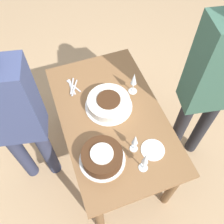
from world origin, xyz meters
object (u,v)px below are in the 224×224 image
Objects in this scene: cake_center_white at (109,103)px; wine_glass_near at (146,159)px; wine_glass_far at (135,140)px; wine_glass_extra at (134,80)px; cake_front_chocolate at (102,157)px; person_cutting at (12,117)px; person_watching at (216,81)px.

wine_glass_near is (0.55, 0.05, 0.10)m from cake_center_white.
wine_glass_extra is (-0.47, 0.19, 0.01)m from wine_glass_far.
cake_front_chocolate is 0.20× the size of person_cutting.
person_cutting is (-0.01, -0.68, 0.15)m from cake_center_white.
wine_glass_near reaches higher than cake_center_white.
wine_glass_near is 0.15m from wine_glass_far.
wine_glass_extra reaches higher than cake_center_white.
wine_glass_near is 0.65m from wine_glass_extra.
person_cutting reaches higher than wine_glass_near.
cake_front_chocolate is 0.64m from wine_glass_extra.
cake_front_chocolate is 0.93m from person_watching.
wine_glass_far is (0.40, 0.04, 0.08)m from cake_center_white.
cake_center_white is 0.21× the size of person_watching.
wine_glass_extra is at bearing 138.67° from cake_front_chocolate.
wine_glass_far reaches higher than cake_front_chocolate.
wine_glass_far is at bearing 91.35° from cake_front_chocolate.
wine_glass_extra is 0.13× the size of person_cutting.
cake_center_white is 1.66× the size of wine_glass_near.
wine_glass_near is at bearing 58.59° from cake_front_chocolate.
person_cutting is 0.91× the size of person_watching.
wine_glass_extra is 0.91m from person_cutting.
person_cutting is (-0.41, -0.72, 0.07)m from wine_glass_far.
cake_front_chocolate is 1.70× the size of wine_glass_far.
wine_glass_far is (-0.15, -0.01, -0.02)m from wine_glass_near.
wine_glass_far is 0.12× the size of person_cutting.
wine_glass_far is 0.51m from wine_glass_extra.
cake_front_chocolate is 0.24m from wine_glass_far.
wine_glass_extra is at bearing 16.10° from person_cutting.
wine_glass_extra is at bearing 107.32° from cake_center_white.
wine_glass_extra is at bearing 158.33° from wine_glass_far.
wine_glass_near is 1.18× the size of wine_glass_far.
wine_glass_far is at bearing -21.67° from wine_glass_extra.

